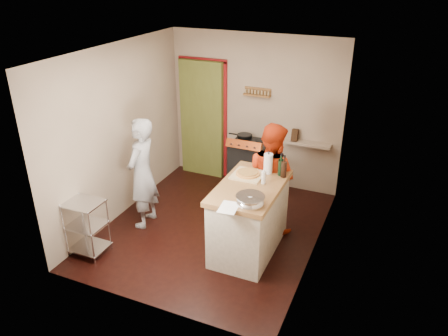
{
  "coord_description": "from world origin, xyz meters",
  "views": [
    {
      "loc": [
        2.34,
        -4.97,
        3.6
      ],
      "look_at": [
        0.19,
        0.0,
        1.03
      ],
      "focal_mm": 35.0,
      "sensor_mm": 36.0,
      "label": 1
    }
  ],
  "objects_px": {
    "person_stripe": "(142,174)",
    "person_red": "(271,177)",
    "stove": "(249,165)",
    "wire_shelving": "(86,225)",
    "island": "(250,217)"
  },
  "relations": [
    {
      "from": "person_stripe",
      "to": "person_red",
      "type": "bearing_deg",
      "value": 106.74
    },
    {
      "from": "person_stripe",
      "to": "person_red",
      "type": "distance_m",
      "value": 1.86
    },
    {
      "from": "person_stripe",
      "to": "stove",
      "type": "bearing_deg",
      "value": 143.7
    },
    {
      "from": "wire_shelving",
      "to": "person_red",
      "type": "relative_size",
      "value": 0.49
    },
    {
      "from": "person_stripe",
      "to": "person_red",
      "type": "height_order",
      "value": "person_stripe"
    },
    {
      "from": "wire_shelving",
      "to": "person_stripe",
      "type": "xyz_separation_m",
      "value": [
        0.29,
        0.95,
        0.39
      ]
    },
    {
      "from": "stove",
      "to": "island",
      "type": "height_order",
      "value": "island"
    },
    {
      "from": "wire_shelving",
      "to": "stove",
      "type": "bearing_deg",
      "value": 63.15
    },
    {
      "from": "stove",
      "to": "person_stripe",
      "type": "bearing_deg",
      "value": -121.79
    },
    {
      "from": "wire_shelving",
      "to": "person_stripe",
      "type": "height_order",
      "value": "person_stripe"
    },
    {
      "from": "stove",
      "to": "person_stripe",
      "type": "relative_size",
      "value": 0.6
    },
    {
      "from": "stove",
      "to": "person_red",
      "type": "relative_size",
      "value": 0.62
    },
    {
      "from": "island",
      "to": "person_stripe",
      "type": "relative_size",
      "value": 0.87
    },
    {
      "from": "island",
      "to": "person_red",
      "type": "distance_m",
      "value": 0.75
    },
    {
      "from": "stove",
      "to": "person_stripe",
      "type": "height_order",
      "value": "person_stripe"
    }
  ]
}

